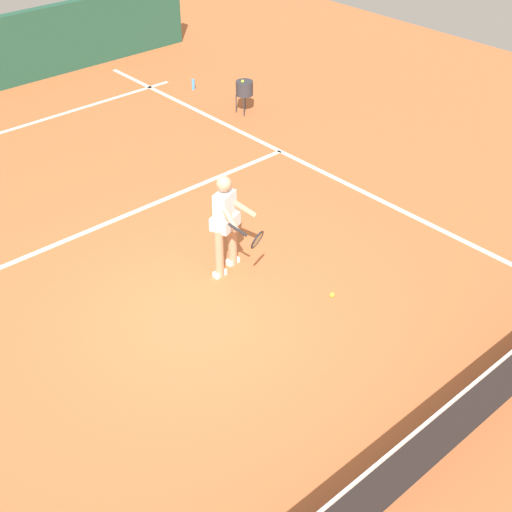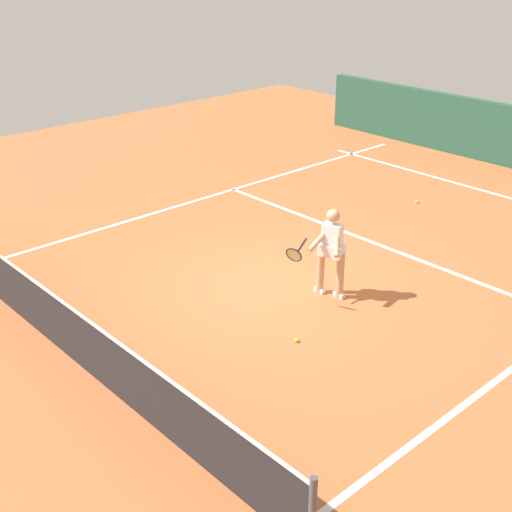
# 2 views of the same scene
# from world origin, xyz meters

# --- Properties ---
(ground_plane) EXTENTS (25.07, 25.07, 0.00)m
(ground_plane) POSITION_xyz_m (0.00, 0.00, 0.00)
(ground_plane) COLOR #C66638
(baseline_marking) EXTENTS (9.40, 0.10, 0.01)m
(baseline_marking) POSITION_xyz_m (0.00, -7.14, 0.00)
(baseline_marking) COLOR white
(baseline_marking) RESTS_ON ground
(service_line_marking) EXTENTS (8.40, 0.10, 0.01)m
(service_line_marking) POSITION_xyz_m (0.00, -2.77, 0.00)
(service_line_marking) COLOR white
(service_line_marking) RESTS_ON ground
(sideline_left_marking) EXTENTS (0.10, 17.28, 0.01)m
(sideline_left_marking) POSITION_xyz_m (-4.20, 0.00, 0.00)
(sideline_left_marking) COLOR white
(sideline_left_marking) RESTS_ON ground
(sideline_right_marking) EXTENTS (0.10, 17.28, 0.01)m
(sideline_right_marking) POSITION_xyz_m (4.20, 0.00, 0.00)
(sideline_right_marking) COLOR white
(sideline_right_marking) RESTS_ON ground
(court_net) EXTENTS (9.08, 0.08, 1.00)m
(court_net) POSITION_xyz_m (0.00, 3.71, 0.47)
(court_net) COLOR #4C4C51
(court_net) RESTS_ON ground
(tennis_player) EXTENTS (0.66, 1.09, 1.55)m
(tennis_player) POSITION_xyz_m (-0.95, -0.47, 0.85)
(tennis_player) COLOR tan
(tennis_player) RESTS_ON ground
(tennis_ball_near) EXTENTS (0.07, 0.07, 0.07)m
(tennis_ball_near) POSITION_xyz_m (-1.63, 0.99, 0.03)
(tennis_ball_near) COLOR #D1E533
(tennis_ball_near) RESTS_ON ground
(tennis_ball_mid) EXTENTS (0.07, 0.07, 0.07)m
(tennis_ball_mid) POSITION_xyz_m (0.67, -5.27, 0.03)
(tennis_ball_mid) COLOR #D1E533
(tennis_ball_mid) RESTS_ON ground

